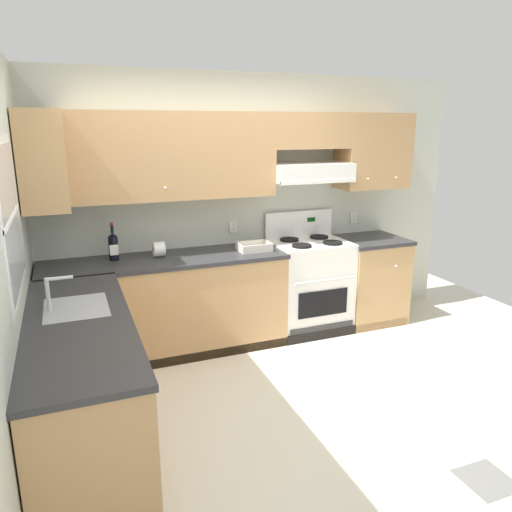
{
  "coord_description": "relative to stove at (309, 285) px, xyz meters",
  "views": [
    {
      "loc": [
        -1.25,
        -3.0,
        2.06
      ],
      "look_at": [
        0.2,
        0.7,
        1.0
      ],
      "focal_mm": 34.43,
      "sensor_mm": 36.0,
      "label": 1
    }
  ],
  "objects": [
    {
      "name": "ground_plane",
      "position": [
        -1.01,
        -1.25,
        -0.48
      ],
      "size": [
        7.04,
        7.04,
        0.0
      ],
      "primitive_type": "plane",
      "color": "beige"
    },
    {
      "name": "counter_left_run",
      "position": [
        -2.25,
        -1.25,
        -0.02
      ],
      "size": [
        0.63,
        1.91,
        1.13
      ],
      "color": "tan",
      "rests_on": "ground_plane"
    },
    {
      "name": "paper_towel_roll",
      "position": [
        -1.51,
        0.07,
        0.5
      ],
      "size": [
        0.1,
        0.14,
        0.14
      ],
      "color": "white",
      "rests_on": "counter_back_run"
    },
    {
      "name": "stove",
      "position": [
        0.0,
        0.0,
        0.0
      ],
      "size": [
        0.76,
        0.62,
        1.2
      ],
      "color": "white",
      "rests_on": "ground_plane"
    },
    {
      "name": "wine_bottle",
      "position": [
        -1.9,
        0.09,
        0.56
      ],
      "size": [
        0.08,
        0.09,
        0.33
      ],
      "color": "black",
      "rests_on": "counter_back_run"
    },
    {
      "name": "floor_accent_tile",
      "position": [
        -0.05,
        -2.43,
        -0.48
      ],
      "size": [
        0.3,
        0.3,
        0.01
      ],
      "primitive_type": "cube",
      "color": "slate",
      "rests_on": "ground_plane"
    },
    {
      "name": "bowl",
      "position": [
        -0.62,
        -0.04,
        0.46
      ],
      "size": [
        0.3,
        0.22,
        0.08
      ],
      "color": "beige",
      "rests_on": "counter_back_run"
    },
    {
      "name": "wall_back",
      "position": [
        -0.61,
        0.27,
        1.0
      ],
      "size": [
        4.68,
        0.57,
        2.55
      ],
      "color": "beige",
      "rests_on": "ground_plane"
    },
    {
      "name": "counter_back_run",
      "position": [
        -0.95,
        -0.01,
        -0.03
      ],
      "size": [
        3.6,
        0.65,
        0.91
      ],
      "color": "tan",
      "rests_on": "ground_plane"
    },
    {
      "name": "wall_left",
      "position": [
        -2.6,
        -1.03,
        0.87
      ],
      "size": [
        0.47,
        4.0,
        2.55
      ],
      "color": "beige",
      "rests_on": "ground_plane"
    }
  ]
}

